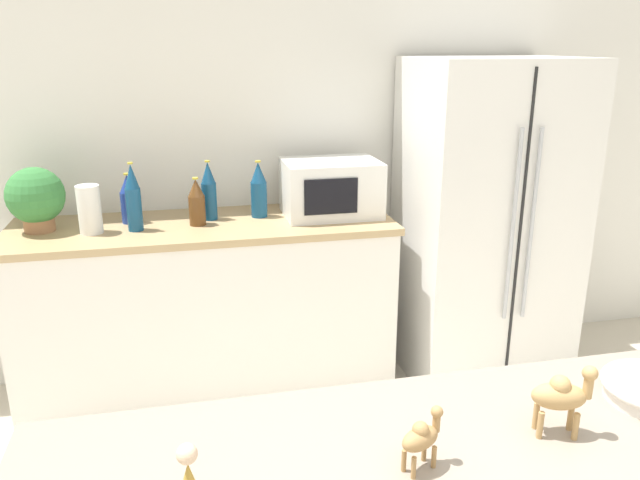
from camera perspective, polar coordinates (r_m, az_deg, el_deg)
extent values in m
cube|color=white|center=(3.41, -3.89, 9.05)|extent=(8.00, 0.06, 2.55)
cube|color=silver|center=(3.29, -10.13, -6.56)|extent=(1.84, 0.60, 0.90)
cube|color=tan|center=(3.13, -10.59, 1.24)|extent=(1.87, 0.63, 0.03)
cube|color=silver|center=(3.46, 14.86, 1.50)|extent=(0.83, 0.69, 1.71)
cube|color=black|center=(3.16, 17.72, -0.24)|extent=(0.01, 0.01, 1.64)
cylinder|color=#B2B5BA|center=(3.10, 17.21, 1.11)|extent=(0.02, 0.02, 0.94)
cylinder|color=#B2B5BA|center=(3.15, 18.80, 1.22)|extent=(0.02, 0.02, 0.94)
cube|color=gray|center=(1.39, 13.38, -17.43)|extent=(1.84, 0.48, 0.03)
cylinder|color=#9E6B47|center=(3.21, -24.28, 1.39)|extent=(0.14, 0.14, 0.07)
sphere|color=#387F3D|center=(3.18, -24.59, 3.73)|extent=(0.26, 0.26, 0.26)
cylinder|color=white|center=(3.07, -20.33, 2.63)|extent=(0.11, 0.11, 0.23)
cube|color=white|center=(3.19, 1.00, 4.80)|extent=(0.48, 0.36, 0.28)
cube|color=black|center=(3.01, 1.02, 3.99)|extent=(0.26, 0.01, 0.17)
cylinder|color=navy|center=(3.18, -5.60, 3.71)|extent=(0.08, 0.08, 0.18)
cone|color=navy|center=(3.15, -5.68, 6.19)|extent=(0.08, 0.08, 0.10)
cylinder|color=gold|center=(3.14, -5.71, 7.16)|extent=(0.03, 0.03, 0.01)
cylinder|color=navy|center=(3.16, -10.08, 3.51)|extent=(0.07, 0.07, 0.19)
cone|color=navy|center=(3.13, -10.22, 6.09)|extent=(0.07, 0.07, 0.10)
cylinder|color=gold|center=(3.12, -10.27, 7.10)|extent=(0.03, 0.03, 0.01)
cylinder|color=navy|center=(3.05, -16.62, 2.69)|extent=(0.07, 0.07, 0.20)
cone|color=navy|center=(3.01, -16.88, 5.61)|extent=(0.07, 0.07, 0.11)
cylinder|color=gold|center=(3.00, -16.98, 6.75)|extent=(0.03, 0.03, 0.01)
cylinder|color=brown|center=(3.08, -11.17, 2.68)|extent=(0.08, 0.08, 0.15)
cone|color=brown|center=(3.05, -11.29, 4.73)|extent=(0.08, 0.08, 0.08)
cylinder|color=gold|center=(3.04, -11.34, 5.56)|extent=(0.03, 0.03, 0.01)
cylinder|color=navy|center=(3.20, -17.02, 2.86)|extent=(0.08, 0.08, 0.15)
cone|color=navy|center=(3.17, -17.21, 4.95)|extent=(0.08, 0.08, 0.09)
cylinder|color=gold|center=(3.16, -17.29, 5.79)|extent=(0.03, 0.03, 0.01)
ellipsoid|color=tan|center=(1.38, 21.00, -13.19)|extent=(0.12, 0.09, 0.06)
sphere|color=tan|center=(1.37, 21.11, -12.28)|extent=(0.04, 0.04, 0.04)
cylinder|color=tan|center=(1.39, 23.33, -12.10)|extent=(0.02, 0.02, 0.05)
sphere|color=tan|center=(1.37, 23.47, -11.10)|extent=(0.03, 0.03, 0.03)
cylinder|color=tan|center=(1.44, 21.92, -14.78)|extent=(0.01, 0.01, 0.06)
cylinder|color=tan|center=(1.41, 22.34, -15.49)|extent=(0.01, 0.01, 0.06)
cylinder|color=tan|center=(1.42, 19.14, -14.93)|extent=(0.01, 0.01, 0.06)
cylinder|color=tan|center=(1.39, 19.49, -15.66)|extent=(0.01, 0.01, 0.06)
ellipsoid|color=#A87F4C|center=(1.23, 9.14, -17.50)|extent=(0.09, 0.07, 0.04)
sphere|color=#A87F4C|center=(1.22, 9.18, -16.76)|extent=(0.03, 0.03, 0.03)
cylinder|color=#A87F4C|center=(1.24, 10.60, -15.98)|extent=(0.01, 0.01, 0.04)
sphere|color=#A87F4C|center=(1.23, 10.65, -15.18)|extent=(0.02, 0.02, 0.02)
cylinder|color=#A87F4C|center=(1.28, 9.50, -18.42)|extent=(0.01, 0.01, 0.05)
cylinder|color=#A87F4C|center=(1.26, 10.37, -18.93)|extent=(0.01, 0.01, 0.05)
cylinder|color=#A87F4C|center=(1.25, 7.68, -19.36)|extent=(0.01, 0.01, 0.05)
cylinder|color=#A87F4C|center=(1.23, 8.55, -19.90)|extent=(0.01, 0.01, 0.05)
sphere|color=beige|center=(1.12, -12.08, -18.59)|extent=(0.04, 0.04, 0.04)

